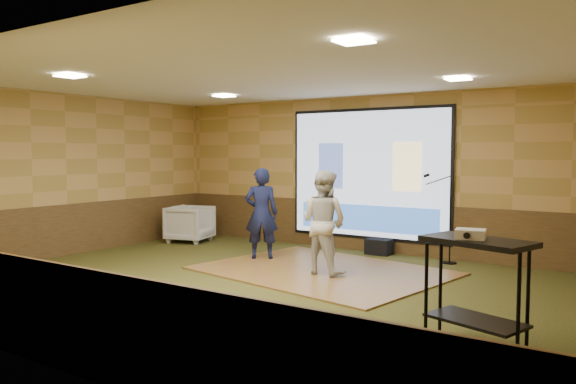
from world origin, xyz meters
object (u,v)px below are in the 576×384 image
Objects in this scene: mic_stand at (447,235)px; duffel_bag at (379,247)px; player_right at (324,222)px; projector at (471,234)px; dance_floor at (322,271)px; player_left at (261,213)px; av_table at (477,269)px; banquet_chair at (190,224)px; projector_screen at (368,175)px.

mic_stand reaches higher than duffel_bag.
player_right reaches higher than mic_stand.
player_right is 3.50m from projector.
player_left is at bearing 169.50° from dance_floor.
projector is 5.14m from duffel_bag.
mic_stand is (-1.53, 4.06, -0.63)m from projector.
mic_stand is at bearing 174.43° from player_left.
player_left is 3.47× the size of duffel_bag.
dance_floor is 1.92m from duffel_bag.
dance_floor is at bearing -120.91° from mic_stand.
av_table is 0.36m from projector.
player_right is 1.89× the size of banquet_chair.
av_table is 3.84× the size of projector.
dance_floor is 3.89m from projector.
mic_stand is 1.37m from duffel_bag.
mic_stand reaches higher than projector.
dance_floor is at bearing -84.07° from projector_screen.
banquet_chair is at bearing 154.70° from av_table.
projector_screen is 1.38m from duffel_bag.
banquet_chair is (-6.90, 3.26, -0.38)m from av_table.
projector_screen is 2.57m from dance_floor.
mic_stand is (1.65, -0.30, -0.98)m from projector_screen.
player_right is at bearing -81.21° from projector_screen.
dance_floor is (0.22, -2.10, -1.46)m from projector_screen.
player_left reaches higher than player_right.
player_right is at bearing -89.39° from duffel_bag.
av_table reaches higher than banquet_chair.
av_table is 5.09m from duffel_bag.
player_left is 1.04× the size of mic_stand.
player_left is at bearing -122.60° from banquet_chair.
duffel_bag is (-2.85, 4.17, -0.98)m from projector.
player_left reaches higher than duffel_bag.
mic_stand is (1.29, 2.00, -0.34)m from player_right.
player_right is (0.14, -0.21, 0.82)m from dance_floor.
player_left is 1.89× the size of banquet_chair.
player_left is 5.05m from projector.
projector_screen is 11.86× the size of projector.
player_right is at bearing -122.30° from banquet_chair.
banquet_chair reaches higher than dance_floor.
player_left is (-1.41, 0.26, 0.82)m from dance_floor.
duffel_bag is (0.12, 1.91, 0.13)m from dance_floor.
projector reaches higher than dance_floor.
dance_floor is 2.35m from mic_stand.
projector is at bearing 116.05° from player_left.
projector_screen is 3.96m from banquet_chair.
av_table is (4.43, -2.48, -0.06)m from player_left.
projector is at bearing -144.39° from av_table.
banquet_chair is at bearing -164.25° from mic_stand.
dance_floor is 2.29× the size of player_left.
dance_floor is at bearing 135.52° from player_left.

